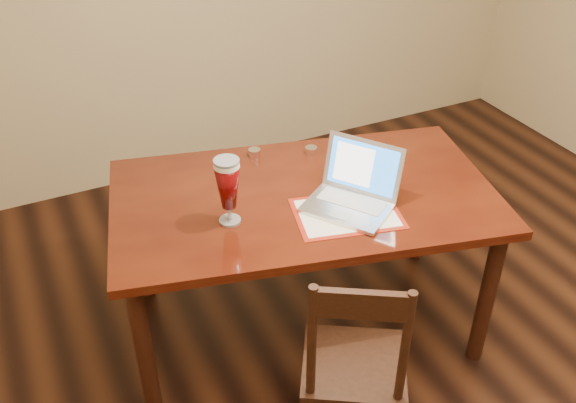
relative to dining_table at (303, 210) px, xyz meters
name	(u,v)px	position (x,y,z in m)	size (l,w,h in m)	color
ground	(450,394)	(0.42, -0.71, -0.73)	(5.00, 5.00, 0.00)	black
room_shell	(530,23)	(0.42, -0.71, 1.04)	(4.51, 5.01, 2.71)	tan
dining_table	(303,210)	(0.00, 0.00, 0.00)	(1.92, 1.35, 1.12)	#4F190A
dining_chair	(354,366)	(-0.13, -0.71, -0.27)	(0.55, 0.55, 0.97)	#32170E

